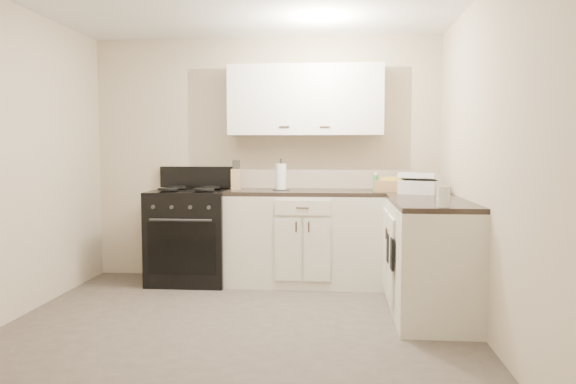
# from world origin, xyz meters

# --- Properties ---
(floor) EXTENTS (3.60, 3.60, 0.00)m
(floor) POSITION_xyz_m (0.00, 0.00, 0.00)
(floor) COLOR #473F38
(floor) RESTS_ON ground
(wall_back) EXTENTS (3.60, 0.00, 3.60)m
(wall_back) POSITION_xyz_m (0.00, 1.80, 1.25)
(wall_back) COLOR beige
(wall_back) RESTS_ON ground
(wall_right) EXTENTS (0.00, 3.60, 3.60)m
(wall_right) POSITION_xyz_m (1.80, 0.00, 1.25)
(wall_right) COLOR beige
(wall_right) RESTS_ON ground
(wall_left) EXTENTS (0.00, 3.60, 3.60)m
(wall_left) POSITION_xyz_m (-1.80, 0.00, 1.25)
(wall_left) COLOR beige
(wall_left) RESTS_ON ground
(wall_front) EXTENTS (3.60, 0.00, 3.60)m
(wall_front) POSITION_xyz_m (0.00, -1.80, 1.25)
(wall_front) COLOR beige
(wall_front) RESTS_ON ground
(base_cabinets_back) EXTENTS (1.55, 0.60, 0.90)m
(base_cabinets_back) POSITION_xyz_m (0.43, 1.50, 0.45)
(base_cabinets_back) COLOR silver
(base_cabinets_back) RESTS_ON floor
(base_cabinets_right) EXTENTS (0.60, 1.90, 0.90)m
(base_cabinets_right) POSITION_xyz_m (1.50, 0.85, 0.45)
(base_cabinets_right) COLOR silver
(base_cabinets_right) RESTS_ON floor
(countertop_back) EXTENTS (1.55, 0.60, 0.04)m
(countertop_back) POSITION_xyz_m (0.43, 1.50, 0.92)
(countertop_back) COLOR black
(countertop_back) RESTS_ON base_cabinets_back
(countertop_right) EXTENTS (0.60, 1.90, 0.04)m
(countertop_right) POSITION_xyz_m (1.50, 0.85, 0.92)
(countertop_right) COLOR black
(countertop_right) RESTS_ON base_cabinets_right
(upper_cabinets) EXTENTS (1.55, 0.30, 0.70)m
(upper_cabinets) POSITION_xyz_m (0.43, 1.65, 1.84)
(upper_cabinets) COLOR white
(upper_cabinets) RESTS_ON wall_back
(stove) EXTENTS (0.78, 0.67, 0.95)m
(stove) POSITION_xyz_m (-0.73, 1.48, 0.46)
(stove) COLOR black
(stove) RESTS_ON floor
(knife_block) EXTENTS (0.10, 0.09, 0.21)m
(knife_block) POSITION_xyz_m (-0.27, 1.55, 1.04)
(knife_block) COLOR tan
(knife_block) RESTS_ON countertop_back
(paper_towel) EXTENTS (0.11, 0.11, 0.26)m
(paper_towel) POSITION_xyz_m (0.19, 1.51, 1.07)
(paper_towel) COLOR white
(paper_towel) RESTS_ON countertop_back
(soap_bottle) EXTENTS (0.06, 0.06, 0.16)m
(soap_bottle) POSITION_xyz_m (1.12, 1.43, 1.02)
(soap_bottle) COLOR green
(soap_bottle) RESTS_ON countertop_back
(wicker_basket) EXTENTS (0.36, 0.27, 0.11)m
(wicker_basket) POSITION_xyz_m (1.28, 1.48, 0.99)
(wicker_basket) COLOR tan
(wicker_basket) RESTS_ON countertop_right
(countertop_grill) EXTENTS (0.43, 0.42, 0.12)m
(countertop_grill) POSITION_xyz_m (1.51, 1.19, 1.00)
(countertop_grill) COLOR silver
(countertop_grill) RESTS_ON countertop_right
(glass_jar) EXTENTS (0.12, 0.12, 0.15)m
(glass_jar) POSITION_xyz_m (1.50, 0.00, 1.01)
(glass_jar) COLOR silver
(glass_jar) RESTS_ON countertop_right
(oven_mitt_near) EXTENTS (0.02, 0.14, 0.25)m
(oven_mitt_near) POSITION_xyz_m (1.18, 0.33, 0.53)
(oven_mitt_near) COLOR black
(oven_mitt_near) RESTS_ON base_cabinets_right
(oven_mitt_far) EXTENTS (0.02, 0.14, 0.24)m
(oven_mitt_far) POSITION_xyz_m (1.18, 0.66, 0.52)
(oven_mitt_far) COLOR black
(oven_mitt_far) RESTS_ON base_cabinets_right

